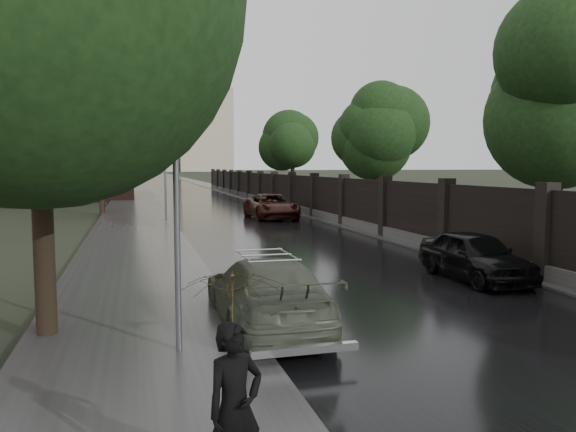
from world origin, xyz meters
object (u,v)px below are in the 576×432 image
Objects in this scene: car_right_far at (271,206)px; car_right_near at (475,256)px; tree_left_far at (100,132)px; tree_right_c at (293,145)px; tree_right_b at (380,134)px; volga_sedan at (266,292)px; tree_right_a at (560,110)px; lamp_post at (176,195)px; pedestrian_umbrella at (234,315)px; traffic_light at (165,179)px.

car_right_near is at bearing -87.49° from car_right_far.
tree_left_far reaches higher than tree_right_c.
tree_right_b is 22.47m from volga_sedan.
tree_right_c is at bearing 32.83° from tree_left_far.
tree_right_b is (15.50, -8.00, -0.29)m from tree_left_far.
volga_sedan is (-11.10, -5.07, -4.27)m from tree_right_a.
tree_right_c is 38.93m from volga_sedan.
lamp_post is 1.09× the size of volga_sedan.
car_right_far is at bearing 52.41° from pedestrian_umbrella.
tree_right_c is at bearing 51.82° from traffic_light.
tree_right_c is 40.67m from lamp_post.
tree_left_far reaches higher than tree_right_b.
traffic_light is 27.73m from pedestrian_umbrella.
car_right_far is (-5.67, -15.29, -4.21)m from tree_right_c.
lamp_post is at bearing -122.18° from tree_right_b.
car_right_near is (8.31, 4.20, -1.99)m from lamp_post.
traffic_light is at bearing 111.22° from car_right_near.
tree_right_b is at bearing -27.30° from tree_left_far.
car_right_far is (7.23, 23.21, -1.93)m from lamp_post.
tree_left_far is at bearing -147.17° from tree_right_c.
tree_left_far is 1.45× the size of lamp_post.
car_right_far is (9.83, -5.29, -4.50)m from tree_left_far.
car_right_near is at bearing -156.04° from volga_sedan.
lamp_post reaches higher than volga_sedan.
volga_sedan is (0.70, -22.07, -1.72)m from traffic_light.
tree_left_far is 2.98× the size of pedestrian_umbrella.
car_right_near is at bearing 22.81° from pedestrian_umbrella.
car_right_near is 19.04m from car_right_far.
car_right_far is at bearing 108.76° from tree_right_a.
traffic_light is at bearing 124.77° from tree_right_a.
lamp_post is (-12.90, -20.50, -2.28)m from tree_right_b.
car_right_far is 28.33m from pedestrian_umbrella.
traffic_light is (-11.80, 2.99, -2.55)m from tree_right_b.
tree_left_far is 33.01m from pedestrian_umbrella.
lamp_post is at bearing -92.68° from traffic_light.
tree_right_c is (0.00, 32.00, 0.00)m from tree_right_a.
car_right_far is (-1.08, 19.01, 0.06)m from car_right_near.
tree_right_c reaches higher than traffic_light.
car_right_far is at bearing 94.00° from car_right_near.
tree_right_b reaches higher than traffic_light.
tree_left_far is at bearing 150.95° from car_right_far.
car_right_far is (-5.67, 2.71, -4.21)m from tree_right_b.
car_right_near is 1.62× the size of pedestrian_umbrella.
car_right_far is (5.43, 21.78, 0.06)m from volga_sedan.
tree_right_c is (0.00, 18.00, 0.00)m from tree_right_b.
tree_right_b reaches higher than car_right_near.
tree_right_c is 19.26m from traffic_light.
tree_right_b is 1.37× the size of lamp_post.
tree_right_a reaches higher than pedestrian_umbrella.
tree_right_a is at bearing -71.99° from car_right_far.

